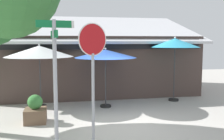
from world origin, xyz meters
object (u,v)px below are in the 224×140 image
(street_sign_post, at_px, (55,75))
(stop_sign, at_px, (93,64))
(sidewalk_planter, at_px, (35,111))
(patio_umbrella_teal_right, at_px, (175,43))
(patio_umbrella_ivory_left, at_px, (39,52))
(patio_umbrella_royal_blue_center, at_px, (106,54))

(street_sign_post, xyz_separation_m, stop_sign, (0.85, 0.06, 0.24))
(street_sign_post, relative_size, sidewalk_planter, 3.37)
(patio_umbrella_teal_right, xyz_separation_m, sidewalk_planter, (-5.69, -2.04, -2.13))
(street_sign_post, bearing_deg, sidewalk_planter, 105.22)
(street_sign_post, bearing_deg, patio_umbrella_ivory_left, 98.37)
(patio_umbrella_royal_blue_center, distance_m, patio_umbrella_teal_right, 3.20)
(street_sign_post, xyz_separation_m, patio_umbrella_teal_right, (4.98, 4.64, 0.65))
(patio_umbrella_royal_blue_center, bearing_deg, patio_umbrella_teal_right, 9.21)
(street_sign_post, height_order, patio_umbrella_ivory_left, street_sign_post)
(stop_sign, distance_m, sidewalk_planter, 3.44)
(patio_umbrella_ivory_left, bearing_deg, street_sign_post, -81.63)
(street_sign_post, xyz_separation_m, patio_umbrella_ivory_left, (-0.68, 4.62, 0.35))
(stop_sign, relative_size, patio_umbrella_ivory_left, 1.14)
(street_sign_post, xyz_separation_m, patio_umbrella_royal_blue_center, (1.85, 4.13, 0.25))
(street_sign_post, height_order, stop_sign, street_sign_post)
(street_sign_post, relative_size, stop_sign, 1.02)
(patio_umbrella_teal_right, bearing_deg, sidewalk_planter, -160.28)
(street_sign_post, distance_m, patio_umbrella_ivory_left, 4.69)
(street_sign_post, xyz_separation_m, sidewalk_planter, (-0.71, 2.60, -1.48))
(street_sign_post, distance_m, patio_umbrella_teal_right, 6.84)
(stop_sign, xyz_separation_m, patio_umbrella_royal_blue_center, (1.00, 4.07, 0.01))
(street_sign_post, relative_size, patio_umbrella_teal_right, 1.10)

